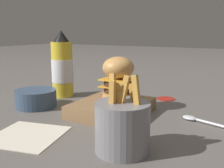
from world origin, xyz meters
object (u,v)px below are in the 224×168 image
object	(u,v)px
ketchup_bottle	(62,67)
fries_basket	(122,126)
serving_board	(112,108)
spoon	(201,121)
side_bowl	(36,98)
burger	(118,77)

from	to	relation	value
ketchup_bottle	fries_basket	xyz separation A→B (m)	(-0.29, -0.38, -0.05)
serving_board	spoon	distance (m)	0.24
fries_basket	spoon	world-z (taller)	fries_basket
serving_board	side_bowl	bearing A→B (deg)	101.82
side_bowl	spoon	bearing A→B (deg)	-78.48
burger	fries_basket	distance (m)	0.27
burger	ketchup_bottle	bearing A→B (deg)	78.33
side_bowl	spoon	xyz separation A→B (m)	(0.10, -0.47, -0.02)
ketchup_bottle	side_bowl	distance (m)	0.16
serving_board	ketchup_bottle	distance (m)	0.28
fries_basket	spoon	distance (m)	0.26
burger	side_bowl	distance (m)	0.26
side_bowl	burger	bearing A→B (deg)	-68.09
ketchup_bottle	side_bowl	world-z (taller)	ketchup_bottle
serving_board	burger	xyz separation A→B (m)	(0.04, 0.00, 0.08)
serving_board	burger	world-z (taller)	burger
serving_board	side_bowl	size ratio (longest dim) A/B	1.73
burger	spoon	bearing A→B (deg)	-89.57
ketchup_bottle	spoon	xyz separation A→B (m)	(-0.05, -0.49, -0.10)
side_bowl	fries_basket	bearing A→B (deg)	-111.09
side_bowl	ketchup_bottle	bearing A→B (deg)	5.49
ketchup_bottle	fries_basket	size ratio (longest dim) A/B	1.53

